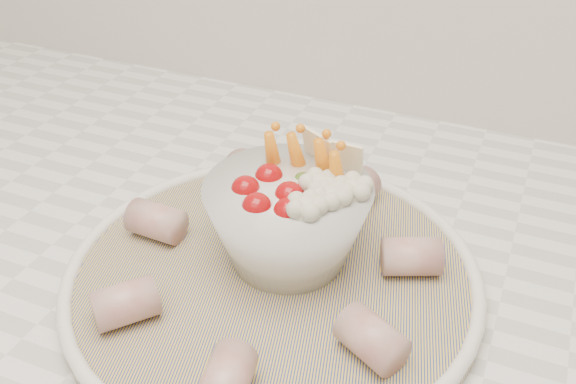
% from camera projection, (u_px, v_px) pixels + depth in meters
% --- Properties ---
extents(serving_platter, '(0.43, 0.43, 0.02)m').
position_uv_depth(serving_platter, '(273.00, 276.00, 0.55)').
color(serving_platter, navy).
rests_on(serving_platter, kitchen_counter).
extents(veggie_bowl, '(0.14, 0.14, 0.11)m').
position_uv_depth(veggie_bowl, '(290.00, 219.00, 0.54)').
color(veggie_bowl, silver).
rests_on(veggie_bowl, serving_platter).
extents(cured_meat_rolls, '(0.28, 0.30, 0.03)m').
position_uv_depth(cured_meat_rolls, '(271.00, 257.00, 0.54)').
color(cured_meat_rolls, '#A54E4B').
rests_on(cured_meat_rolls, serving_platter).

